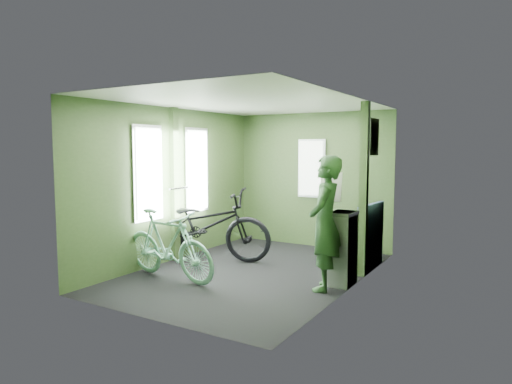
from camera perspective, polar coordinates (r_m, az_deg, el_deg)
room at (r=6.19m, az=-0.58°, el=3.07°), size 4.00×4.02×2.31m
bicycle_black at (r=7.06m, az=-6.39°, el=-8.45°), size 2.20×1.36×1.15m
bicycle_mint at (r=6.11m, az=-10.89°, el=-10.75°), size 1.61×0.75×0.99m
passenger at (r=5.51m, az=8.64°, el=-3.85°), size 0.48×0.69×1.61m
waste_box at (r=5.79m, az=10.76°, el=-6.94°), size 0.27×0.38×0.92m
bench_seat at (r=6.73m, az=12.55°, el=-6.86°), size 0.55×0.91×0.92m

